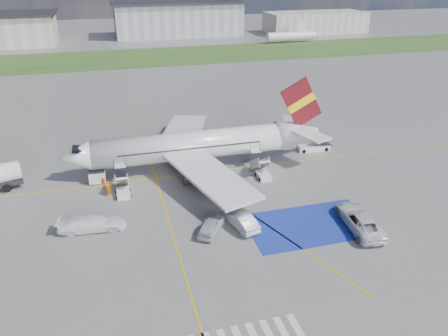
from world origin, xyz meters
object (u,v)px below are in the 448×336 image
at_px(van_white_b, 92,222).
at_px(van_white_a, 360,218).
at_px(airliner, 199,145).
at_px(gpu_cart, 97,178).
at_px(car_silver_a, 211,225).
at_px(car_silver_b, 241,220).
at_px(belt_loader, 314,148).

bearing_deg(van_white_b, van_white_a, -98.68).
bearing_deg(airliner, gpu_cart, -174.50).
distance_m(car_silver_a, van_white_b, 12.94).
relative_size(airliner, van_white_b, 6.77).
bearing_deg(van_white_a, car_silver_a, -4.92).
xyz_separation_m(car_silver_b, van_white_b, (-15.75, 3.76, 0.22)).
height_order(car_silver_a, van_white_a, van_white_a).
distance_m(car_silver_a, car_silver_b, 3.38).
distance_m(gpu_cart, car_silver_a, 19.06).
height_order(airliner, gpu_cart, airliner).
distance_m(airliner, gpu_cart, 14.32).
xyz_separation_m(car_silver_a, van_white_a, (15.84, -3.41, 0.39)).
bearing_deg(airliner, belt_loader, 3.77).
height_order(gpu_cart, car_silver_b, gpu_cart).
bearing_deg(car_silver_a, gpu_cart, -19.51).
relative_size(car_silver_b, van_white_b, 0.95).
bearing_deg(car_silver_b, belt_loader, -148.12).
bearing_deg(van_white_a, airliner, -48.58).
distance_m(airliner, van_white_b, 19.55).
distance_m(van_white_a, van_white_b, 29.12).
height_order(car_silver_b, van_white_b, van_white_b).
relative_size(gpu_cart, car_silver_b, 0.41).
xyz_separation_m(gpu_cart, belt_loader, (32.26, 2.55, -0.39)).
bearing_deg(car_silver_b, van_white_a, 150.81).
bearing_deg(belt_loader, airliner, -173.24).
relative_size(van_white_a, van_white_b, 1.18).
relative_size(belt_loader, car_silver_b, 1.04).
distance_m(gpu_cart, belt_loader, 32.37).
relative_size(gpu_cart, van_white_a, 0.33).
bearing_deg(van_white_a, belt_loader, -95.53).
relative_size(airliner, van_white_a, 5.76).
xyz_separation_m(car_silver_a, van_white_b, (-12.37, 3.80, 0.25)).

